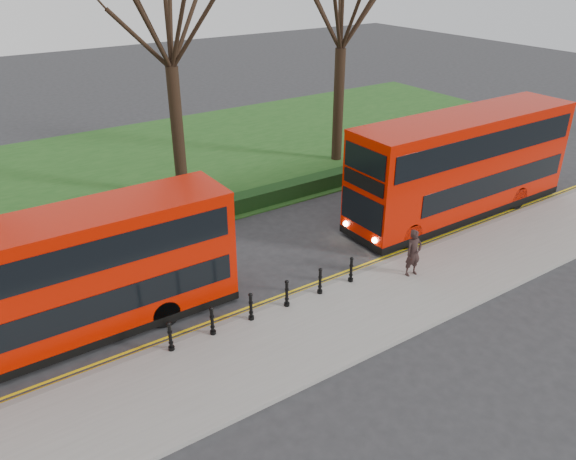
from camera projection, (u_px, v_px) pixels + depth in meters
ground at (248, 299)px, 20.47m from camera, size 120.00×120.00×0.00m
pavement at (294, 339)px, 18.21m from camera, size 60.00×4.00×0.15m
kerb at (262, 310)px, 19.69m from camera, size 60.00×0.25×0.16m
grass_verge at (113, 174)px, 31.56m from camera, size 60.00×18.00×0.06m
hedge at (172, 221)px, 25.32m from camera, size 60.00×0.90×0.80m
yellow_line_outer at (258, 308)px, 19.95m from camera, size 60.00×0.10×0.01m
yellow_line_inner at (255, 305)px, 20.09m from camera, size 60.00×0.10×0.01m
tree_mid at (167, 18)px, 24.97m from camera, size 7.61×7.61×11.89m
tree_right at (342, 8)px, 29.98m from camera, size 7.54×7.54×11.79m
bollard_row at (269, 300)px, 19.22m from camera, size 7.42×0.15×1.00m
bus_lead at (68, 280)px, 17.55m from camera, size 10.74×2.47×4.27m
bus_rear at (462, 166)px, 25.93m from camera, size 12.10×2.78×4.81m
pedestrian at (414, 253)px, 21.28m from camera, size 0.74×0.53×1.89m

